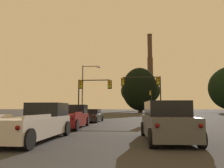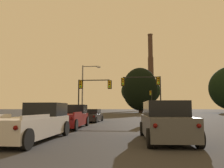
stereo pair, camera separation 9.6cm
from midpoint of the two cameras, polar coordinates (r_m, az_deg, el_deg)
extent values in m
cube|color=#4C4F54|center=(10.79, 13.80, -10.64)|extent=(2.13, 4.88, 0.95)
cube|color=black|center=(10.88, 13.57, -6.26)|extent=(1.90, 2.88, 0.70)
cylinder|color=black|center=(12.60, 7.93, -11.50)|extent=(0.25, 0.77, 0.76)
cylinder|color=black|center=(12.89, 16.46, -11.19)|extent=(0.25, 0.77, 0.76)
cylinder|color=black|center=(8.79, 9.97, -13.75)|extent=(0.25, 0.77, 0.76)
cylinder|color=black|center=(9.19, 22.01, -13.06)|extent=(0.25, 0.77, 0.76)
sphere|color=#500705|center=(8.27, 11.42, -10.62)|extent=(0.17, 0.17, 0.17)
sphere|color=#500705|center=(8.62, 21.90, -10.12)|extent=(0.17, 0.17, 0.17)
cube|color=maroon|center=(17.37, -11.05, -9.08)|extent=(2.25, 5.49, 0.88)
cube|color=black|center=(19.06, -9.69, -6.44)|extent=(1.92, 1.88, 0.72)
cube|color=maroon|center=(16.29, -15.45, -7.33)|extent=(0.21, 2.43, 0.16)
cube|color=maroon|center=(15.79, -8.92, -7.52)|extent=(0.21, 2.43, 0.16)
cylinder|color=black|center=(19.76, -12.27, -9.46)|extent=(0.26, 0.81, 0.80)
cylinder|color=black|center=(19.34, -6.58, -9.63)|extent=(0.26, 0.81, 0.80)
cylinder|color=black|center=(15.57, -16.65, -10.22)|extent=(0.26, 0.81, 0.80)
cylinder|color=black|center=(15.03, -9.48, -10.55)|extent=(0.26, 0.81, 0.80)
sphere|color=#500705|center=(15.00, -16.69, -8.64)|extent=(0.17, 0.17, 0.17)
sphere|color=#500705|center=(14.53, -10.53, -8.89)|extent=(0.17, 0.17, 0.17)
cube|color=silver|center=(11.13, -20.45, -10.42)|extent=(2.03, 5.41, 0.88)
cube|color=black|center=(12.69, -16.74, -6.38)|extent=(1.85, 1.81, 0.72)
cube|color=silver|center=(9.45, -18.96, -8.11)|extent=(0.11, 2.43, 0.16)
cylinder|color=black|center=(13.55, -20.03, -10.73)|extent=(0.22, 0.80, 0.80)
cylinder|color=black|center=(12.82, -11.99, -11.25)|extent=(0.22, 0.80, 0.80)
cylinder|color=black|center=(8.76, -21.23, -13.32)|extent=(0.22, 0.80, 0.80)
sphere|color=#500705|center=(8.34, -23.76, -10.46)|extent=(0.17, 0.17, 0.17)
cube|color=#232328|center=(24.87, -5.40, -8.61)|extent=(1.87, 4.63, 0.70)
cube|color=black|center=(25.08, -5.28, -7.16)|extent=(1.65, 2.23, 0.55)
cylinder|color=black|center=(26.93, -6.40, -8.86)|extent=(0.23, 0.64, 0.64)
cylinder|color=black|center=(26.58, -2.66, -8.92)|extent=(0.23, 0.64, 0.64)
cylinder|color=black|center=(23.25, -8.56, -9.24)|extent=(0.23, 0.64, 0.64)
cylinder|color=black|center=(22.85, -4.24, -9.34)|extent=(0.23, 0.64, 0.64)
sphere|color=#500705|center=(22.78, -8.43, -8.39)|extent=(0.17, 0.17, 0.17)
sphere|color=#500705|center=(22.45, -4.85, -8.47)|extent=(0.17, 0.17, 0.17)
cylinder|color=black|center=(31.98, 12.49, -3.44)|extent=(0.18, 0.18, 6.11)
cylinder|color=black|center=(31.98, 12.62, -8.82)|extent=(0.40, 0.40, 0.10)
cube|color=yellow|center=(32.15, 11.87, 0.81)|extent=(0.34, 0.34, 1.04)
cube|color=black|center=(32.33, 11.84, 0.77)|extent=(0.58, 0.03, 1.25)
sphere|color=#320504|center=(32.01, 11.90, 1.42)|extent=(0.22, 0.22, 0.22)
sphere|color=#352604|center=(31.97, 11.91, 0.85)|extent=(0.22, 0.22, 0.22)
sphere|color=green|center=(31.93, 11.92, 0.27)|extent=(0.22, 0.22, 0.22)
cylinder|color=black|center=(32.07, 7.59, 1.77)|extent=(5.37, 0.14, 0.14)
sphere|color=black|center=(32.26, 12.36, 1.81)|extent=(0.18, 0.18, 0.18)
cube|color=yellow|center=(32.01, 2.79, 0.58)|extent=(0.34, 0.34, 1.04)
cube|color=black|center=(32.19, 2.81, 0.54)|extent=(0.58, 0.03, 1.25)
sphere|color=#320504|center=(31.87, 2.77, 1.20)|extent=(0.22, 0.22, 0.22)
sphere|color=#352604|center=(31.82, 2.77, 0.62)|extent=(0.22, 0.22, 0.22)
sphere|color=green|center=(31.79, 2.77, 0.05)|extent=(0.22, 0.22, 0.22)
cylinder|color=black|center=(54.81, 10.26, -4.72)|extent=(0.18, 0.18, 5.93)
cylinder|color=black|center=(54.81, 10.32, -7.76)|extent=(0.40, 0.40, 0.10)
cube|color=yellow|center=(54.90, 9.91, -2.33)|extent=(0.34, 0.34, 1.04)
cube|color=black|center=(55.08, 9.89, -2.34)|extent=(0.58, 0.03, 1.25)
sphere|color=#320504|center=(54.73, 9.91, -1.98)|extent=(0.22, 0.22, 0.22)
sphere|color=#352604|center=(54.71, 9.92, -2.31)|extent=(0.22, 0.22, 0.22)
sphere|color=green|center=(54.69, 9.93, -2.65)|extent=(0.22, 0.22, 0.22)
cylinder|color=black|center=(31.34, -8.81, -3.94)|extent=(0.18, 0.18, 5.58)
cylinder|color=black|center=(31.35, -8.89, -8.95)|extent=(0.40, 0.40, 0.10)
cube|color=yellow|center=(31.42, -8.23, -0.08)|extent=(0.34, 0.34, 1.04)
cube|color=black|center=(31.60, -8.15, -0.11)|extent=(0.58, 0.03, 1.25)
sphere|color=#320504|center=(31.28, -8.30, 0.55)|extent=(0.22, 0.22, 0.22)
sphere|color=#352604|center=(31.24, -8.31, -0.04)|extent=(0.22, 0.22, 0.22)
sphere|color=green|center=(31.21, -8.32, -0.63)|extent=(0.22, 0.22, 0.22)
cylinder|color=black|center=(31.08, -4.77, 1.01)|extent=(4.42, 0.14, 0.14)
sphere|color=black|center=(31.56, -8.72, 0.95)|extent=(0.18, 0.18, 0.18)
cube|color=yellow|center=(30.67, -0.72, -0.12)|extent=(0.34, 0.34, 1.04)
cube|color=black|center=(30.85, -0.68, -0.16)|extent=(0.58, 0.03, 1.25)
sphere|color=#320504|center=(30.52, -0.76, 0.52)|extent=(0.22, 0.22, 0.22)
sphere|color=#352604|center=(30.48, -0.76, -0.08)|extent=(0.22, 0.22, 0.22)
sphere|color=green|center=(30.45, -0.76, -0.69)|extent=(0.22, 0.22, 0.22)
cylinder|color=slate|center=(32.51, -7.84, -2.01)|extent=(0.20, 0.20, 7.87)
cylinder|color=slate|center=(32.75, -5.66, 4.61)|extent=(2.43, 0.12, 0.12)
sphere|color=slate|center=(33.01, -7.74, 4.55)|extent=(0.20, 0.20, 0.20)
ellipsoid|color=silver|center=(32.51, -3.56, 4.46)|extent=(0.64, 0.36, 0.26)
cylinder|color=#3C2B22|center=(168.05, 10.14, -6.14)|extent=(7.81, 7.81, 3.54)
cylinder|color=#473328|center=(168.42, 10.07, -2.39)|extent=(4.88, 4.88, 18.49)
cylinder|color=#473328|center=(170.66, 9.95, 3.82)|extent=(4.20, 4.20, 18.49)
cylinder|color=#473328|center=(174.83, 9.83, 9.80)|extent=(3.51, 3.51, 18.49)
cylinder|color=#4E382C|center=(177.50, 9.77, 12.56)|extent=(3.93, 3.93, 0.70)
cylinder|color=black|center=(77.30, 7.44, -6.01)|extent=(1.37, 1.37, 3.76)
ellipsoid|color=black|center=(77.54, 7.38, -1.78)|extent=(13.71, 12.34, 10.22)
cylinder|color=black|center=(72.61, 7.27, -6.48)|extent=(1.16, 1.16, 2.51)
ellipsoid|color=black|center=(72.88, 7.20, -1.31)|extent=(11.60, 10.44, 14.19)
camera|label=1|loc=(0.05, -90.08, 0.01)|focal=35.00mm
camera|label=2|loc=(0.05, 89.92, -0.01)|focal=35.00mm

